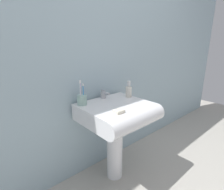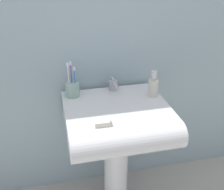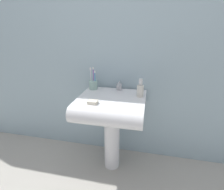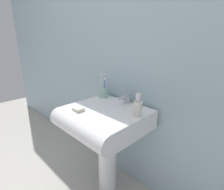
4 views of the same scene
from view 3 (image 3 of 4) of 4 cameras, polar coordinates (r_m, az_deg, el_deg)
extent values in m
plane|color=#ADA89E|center=(1.86, -0.01, -21.80)|extent=(6.00, 6.00, 0.00)
cube|color=#9EB7C1|center=(1.64, 2.22, 18.80)|extent=(5.00, 0.05, 2.40)
cylinder|color=white|center=(1.67, -0.01, -14.44)|extent=(0.14, 0.14, 0.58)
cube|color=white|center=(1.49, -0.01, -3.09)|extent=(0.56, 0.47, 0.14)
cylinder|color=white|center=(1.29, -2.28, -7.25)|extent=(0.56, 0.14, 0.14)
cylinder|color=#B7B7BC|center=(1.63, 2.36, 2.67)|extent=(0.05, 0.05, 0.06)
cylinder|color=#B7B7BC|center=(1.58, 2.08, 3.15)|extent=(0.02, 0.09, 0.02)
cube|color=#B7B7BC|center=(1.62, 2.38, 4.04)|extent=(0.01, 0.06, 0.01)
cylinder|color=#99BFB2|center=(1.66, -6.14, 3.28)|extent=(0.08, 0.08, 0.08)
cylinder|color=white|center=(1.64, -6.92, 5.27)|extent=(0.01, 0.01, 0.17)
cube|color=white|center=(1.61, -7.07, 8.53)|extent=(0.01, 0.01, 0.02)
cylinder|color=#338CD8|center=(1.64, -5.57, 4.81)|extent=(0.01, 0.01, 0.14)
cube|color=white|center=(1.62, -5.67, 7.51)|extent=(0.01, 0.01, 0.02)
cylinder|color=purple|center=(1.65, -6.05, 5.45)|extent=(0.01, 0.01, 0.17)
cube|color=white|center=(1.63, -6.18, 8.64)|extent=(0.01, 0.01, 0.02)
cylinder|color=silver|center=(1.48, 9.20, 1.31)|extent=(0.06, 0.06, 0.10)
cylinder|color=silver|center=(1.46, 9.33, 3.40)|extent=(0.02, 0.02, 0.01)
cylinder|color=silver|center=(1.45, 9.39, 4.43)|extent=(0.03, 0.03, 0.04)
cube|color=silver|center=(1.34, -6.33, -2.32)|extent=(0.07, 0.06, 0.02)
camera|label=1|loc=(1.26, -64.06, 7.00)|focal=28.00mm
camera|label=2|loc=(0.65, -80.37, 22.27)|focal=45.00mm
camera|label=4|loc=(0.77, 59.16, 6.24)|focal=28.00mm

